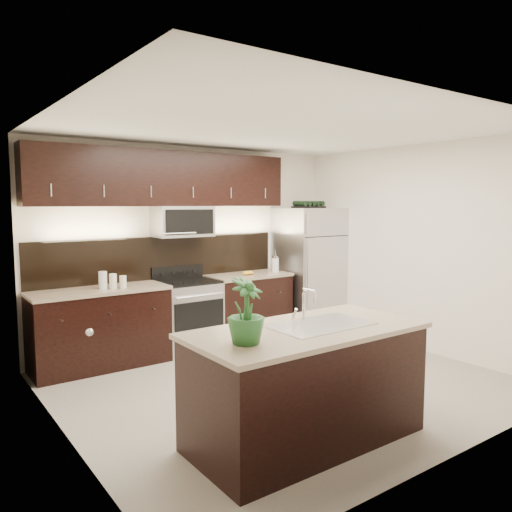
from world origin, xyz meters
The scene contains 12 objects.
ground centered at (0.00, 0.00, 0.00)m, with size 4.50×4.50×0.00m, color gray.
room_walls centered at (-0.11, -0.04, 1.70)m, with size 4.52×4.02×2.71m.
counter_run centered at (-0.46, 1.69, 0.47)m, with size 3.51×0.65×0.94m.
upper_fixtures centered at (-0.43, 1.84, 2.14)m, with size 3.49×0.40×1.66m.
island centered at (-0.67, -1.13, 0.47)m, with size 1.96×0.96×0.94m.
sink_faucet centered at (-0.52, -1.12, 0.96)m, with size 0.84×0.50×0.28m.
refrigerator centered at (1.80, 1.63, 0.93)m, with size 0.90×0.81×1.87m, color #B2B2B7.
wine_rack centered at (1.80, 1.63, 1.92)m, with size 0.46×0.29×0.11m.
plant centered at (-1.32, -1.22, 1.18)m, with size 0.27×0.27×0.48m, color #205022.
canisters centered at (-1.30, 1.61, 1.03)m, with size 0.30×0.17×0.21m.
french_press centered at (1.17, 1.64, 1.05)m, with size 0.11×0.11×0.30m.
bananas centered at (0.60, 1.61, 0.97)m, with size 0.18×0.14×0.06m, color gold.
Camera 1 is at (-3.29, -4.07, 1.93)m, focal length 35.00 mm.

